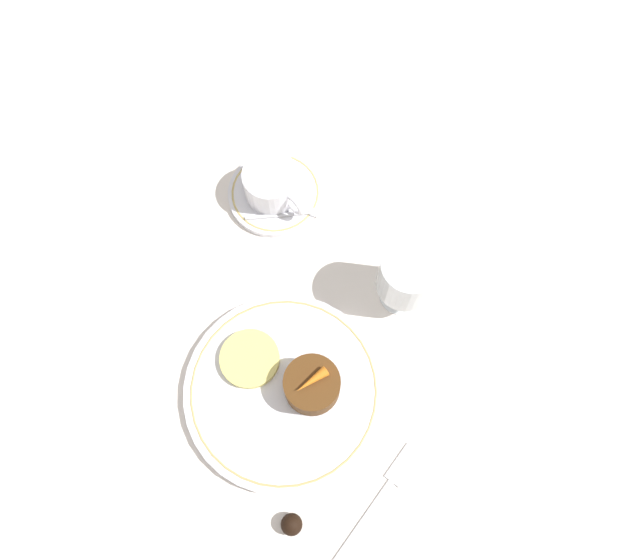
# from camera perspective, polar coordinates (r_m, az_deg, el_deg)

# --- Properties ---
(ground_plane) EXTENTS (3.00, 3.00, 0.00)m
(ground_plane) POSITION_cam_1_polar(r_m,az_deg,el_deg) (0.82, -2.33, -9.28)
(ground_plane) COLOR white
(dinner_plate) EXTENTS (0.25, 0.25, 0.01)m
(dinner_plate) POSITION_cam_1_polar(r_m,az_deg,el_deg) (0.81, -3.28, -10.09)
(dinner_plate) COLOR white
(dinner_plate) RESTS_ON ground_plane
(saucer) EXTENTS (0.14, 0.14, 0.01)m
(saucer) POSITION_cam_1_polar(r_m,az_deg,el_deg) (0.91, -4.11, 7.91)
(saucer) COLOR white
(saucer) RESTS_ON ground_plane
(coffee_cup) EXTENTS (0.10, 0.08, 0.05)m
(coffee_cup) POSITION_cam_1_polar(r_m,az_deg,el_deg) (0.88, -4.47, 8.81)
(coffee_cup) COLOR white
(coffee_cup) RESTS_ON saucer
(spoon) EXTENTS (0.08, 0.09, 0.00)m
(spoon) POSITION_cam_1_polar(r_m,az_deg,el_deg) (0.88, -2.40, 6.04)
(spoon) COLOR silver
(spoon) RESTS_ON saucer
(wine_glass) EXTENTS (0.08, 0.08, 0.11)m
(wine_glass) POSITION_cam_1_polar(r_m,az_deg,el_deg) (0.79, 8.00, 0.33)
(wine_glass) COLOR silver
(wine_glass) RESTS_ON ground_plane
(fork) EXTENTS (0.04, 0.18, 0.01)m
(fork) POSITION_cam_1_polar(r_m,az_deg,el_deg) (0.80, 5.79, -18.86)
(fork) COLOR silver
(fork) RESTS_ON ground_plane
(dessert_cake) EXTENTS (0.07, 0.07, 0.04)m
(dessert_cake) POSITION_cam_1_polar(r_m,az_deg,el_deg) (0.78, -0.74, -9.58)
(dessert_cake) COLOR #563314
(dessert_cake) RESTS_ON dinner_plate
(carrot_garnish) EXTENTS (0.02, 0.04, 0.01)m
(carrot_garnish) POSITION_cam_1_polar(r_m,az_deg,el_deg) (0.76, -0.77, -9.20)
(carrot_garnish) COLOR orange
(carrot_garnish) RESTS_ON dessert_cake
(pineapple_slice) EXTENTS (0.08, 0.08, 0.01)m
(pineapple_slice) POSITION_cam_1_polar(r_m,az_deg,el_deg) (0.81, -6.45, -7.16)
(pineapple_slice) COLOR #EFE075
(pineapple_slice) RESTS_ON dinner_plate
(chocolate_truffle) EXTENTS (0.03, 0.03, 0.03)m
(chocolate_truffle) POSITION_cam_1_polar(r_m,az_deg,el_deg) (0.79, -2.62, -21.43)
(chocolate_truffle) COLOR black
(chocolate_truffle) RESTS_ON ground_plane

